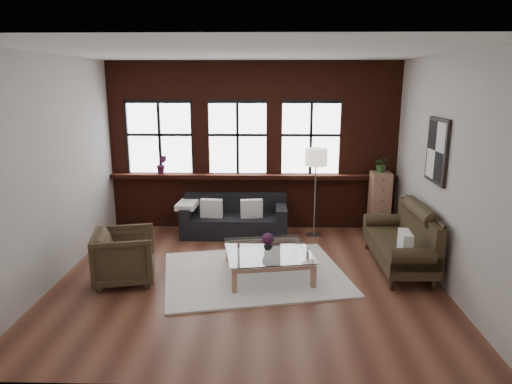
{
  "coord_description": "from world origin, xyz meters",
  "views": [
    {
      "loc": [
        0.27,
        -6.27,
        2.83
      ],
      "look_at": [
        0.1,
        0.6,
        1.15
      ],
      "focal_mm": 32.0,
      "sensor_mm": 36.0,
      "label": 1
    }
  ],
  "objects_px": {
    "vase": "(268,245)",
    "floor_lamp": "(315,189)",
    "armchair": "(125,256)",
    "drawer_chest": "(379,203)",
    "coffee_table": "(268,263)",
    "dark_sofa": "(234,217)",
    "vintage_settee": "(399,237)"
  },
  "relations": [
    {
      "from": "coffee_table",
      "to": "floor_lamp",
      "type": "bearing_deg",
      "value": 64.45
    },
    {
      "from": "coffee_table",
      "to": "drawer_chest",
      "type": "height_order",
      "value": "drawer_chest"
    },
    {
      "from": "coffee_table",
      "to": "floor_lamp",
      "type": "distance_m",
      "value": 2.13
    },
    {
      "from": "floor_lamp",
      "to": "armchair",
      "type": "bearing_deg",
      "value": -144.45
    },
    {
      "from": "dark_sofa",
      "to": "armchair",
      "type": "xyz_separation_m",
      "value": [
        -1.43,
        -2.1,
        0.03
      ]
    },
    {
      "from": "coffee_table",
      "to": "vase",
      "type": "height_order",
      "value": "vase"
    },
    {
      "from": "vintage_settee",
      "to": "floor_lamp",
      "type": "relative_size",
      "value": 1.04
    },
    {
      "from": "coffee_table",
      "to": "vase",
      "type": "bearing_deg",
      "value": -90.0
    },
    {
      "from": "vase",
      "to": "drawer_chest",
      "type": "bearing_deg",
      "value": 43.51
    },
    {
      "from": "dark_sofa",
      "to": "vase",
      "type": "bearing_deg",
      "value": -71.1
    },
    {
      "from": "vintage_settee",
      "to": "vase",
      "type": "relative_size",
      "value": 13.56
    },
    {
      "from": "armchair",
      "to": "drawer_chest",
      "type": "height_order",
      "value": "drawer_chest"
    },
    {
      "from": "armchair",
      "to": "floor_lamp",
      "type": "xyz_separation_m",
      "value": [
        2.92,
        2.09,
        0.51
      ]
    },
    {
      "from": "dark_sofa",
      "to": "coffee_table",
      "type": "bearing_deg",
      "value": -71.1
    },
    {
      "from": "dark_sofa",
      "to": "floor_lamp",
      "type": "xyz_separation_m",
      "value": [
        1.49,
        -0.01,
        0.54
      ]
    },
    {
      "from": "dark_sofa",
      "to": "armchair",
      "type": "bearing_deg",
      "value": -124.22
    },
    {
      "from": "armchair",
      "to": "floor_lamp",
      "type": "height_order",
      "value": "floor_lamp"
    },
    {
      "from": "coffee_table",
      "to": "dark_sofa",
      "type": "bearing_deg",
      "value": 108.9
    },
    {
      "from": "coffee_table",
      "to": "vase",
      "type": "xyz_separation_m",
      "value": [
        0.0,
        -0.0,
        0.27
      ]
    },
    {
      "from": "vintage_settee",
      "to": "floor_lamp",
      "type": "distance_m",
      "value": 1.92
    },
    {
      "from": "floor_lamp",
      "to": "drawer_chest",
      "type": "bearing_deg",
      "value": 8.44
    },
    {
      "from": "coffee_table",
      "to": "floor_lamp",
      "type": "relative_size",
      "value": 0.68
    },
    {
      "from": "dark_sofa",
      "to": "drawer_chest",
      "type": "relative_size",
      "value": 1.65
    },
    {
      "from": "vase",
      "to": "armchair",
      "type": "bearing_deg",
      "value": -172.4
    },
    {
      "from": "armchair",
      "to": "drawer_chest",
      "type": "bearing_deg",
      "value": -74.06
    },
    {
      "from": "vase",
      "to": "floor_lamp",
      "type": "height_order",
      "value": "floor_lamp"
    },
    {
      "from": "drawer_chest",
      "to": "floor_lamp",
      "type": "xyz_separation_m",
      "value": [
        -1.24,
        -0.18,
        0.31
      ]
    },
    {
      "from": "armchair",
      "to": "coffee_table",
      "type": "xyz_separation_m",
      "value": [
        2.05,
        0.27,
        -0.19
      ]
    },
    {
      "from": "drawer_chest",
      "to": "floor_lamp",
      "type": "relative_size",
      "value": 0.66
    },
    {
      "from": "dark_sofa",
      "to": "floor_lamp",
      "type": "height_order",
      "value": "floor_lamp"
    },
    {
      "from": "drawer_chest",
      "to": "vase",
      "type": "bearing_deg",
      "value": -136.49
    },
    {
      "from": "armchair",
      "to": "floor_lamp",
      "type": "distance_m",
      "value": 3.62
    }
  ]
}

